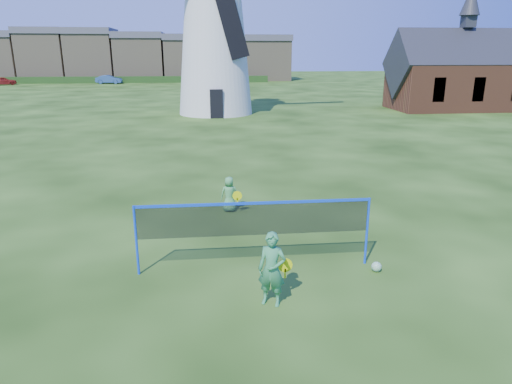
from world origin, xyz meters
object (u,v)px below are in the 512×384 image
at_px(chapel, 462,76).
at_px(player_boy, 229,194).
at_px(play_ball, 376,267).
at_px(car_left, 3,81).
at_px(car_right, 109,79).
at_px(windmill, 214,33).
at_px(badminton_net, 255,220).
at_px(player_girl, 272,269).

bearing_deg(chapel, player_boy, -130.50).
xyz_separation_m(play_ball, car_left, (-33.07, 63.43, 0.49)).
bearing_deg(play_ball, car_right, 105.72).
distance_m(windmill, badminton_net, 27.44).
height_order(car_left, car_right, car_right).
xyz_separation_m(player_boy, car_right, (-15.39, 60.94, 0.11)).
xyz_separation_m(chapel, car_right, (-35.75, 37.10, -2.12)).
xyz_separation_m(chapel, car_left, (-50.46, 35.29, -2.15)).
xyz_separation_m(player_girl, player_boy, (-0.52, 5.39, -0.19)).
relative_size(windmill, chapel, 1.53).
bearing_deg(windmill, car_right, 112.28).
height_order(badminton_net, player_boy, badminton_net).
bearing_deg(player_boy, play_ball, 126.98).
relative_size(player_girl, play_ball, 6.54).
relative_size(windmill, car_left, 5.02).
bearing_deg(player_girl, chapel, 78.96).
relative_size(player_girl, car_left, 0.41).
height_order(badminton_net, car_left, badminton_net).
relative_size(chapel, player_boy, 10.92).
relative_size(player_girl, player_boy, 1.36).
distance_m(chapel, play_ball, 33.19).
xyz_separation_m(windmill, chapel, (20.26, 0.71, -3.18)).
height_order(windmill, player_boy, windmill).
relative_size(player_boy, car_right, 0.27).
bearing_deg(chapel, windmill, -178.00).
xyz_separation_m(windmill, car_left, (-30.21, 35.99, -5.33)).
distance_m(chapel, car_right, 51.57).
distance_m(windmill, car_left, 47.29).
height_order(windmill, badminton_net, windmill).
xyz_separation_m(badminton_net, play_ball, (2.62, -0.41, -1.03)).
xyz_separation_m(car_left, car_right, (14.71, 1.82, 0.03)).
bearing_deg(car_left, chapel, -149.68).
bearing_deg(player_boy, car_right, -73.47).
xyz_separation_m(windmill, player_girl, (0.42, -28.52, -5.21)).
relative_size(chapel, badminton_net, 2.29).
bearing_deg(car_left, car_right, -107.69).
bearing_deg(play_ball, car_left, 117.54).
distance_m(badminton_net, player_boy, 3.95).
bearing_deg(windmill, player_boy, -90.25).
bearing_deg(windmill, chapel, 2.00).
relative_size(chapel, car_left, 3.27).
xyz_separation_m(player_boy, play_ball, (2.97, -4.30, -0.42)).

